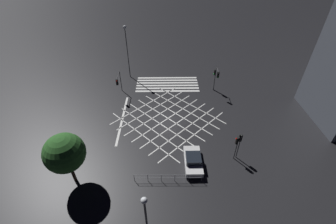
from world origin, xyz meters
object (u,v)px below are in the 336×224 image
traffic_light_sw_cross (217,76)px  traffic_light_nw_main (236,144)px  traffic_light_se_cross (118,81)px  traffic_light_sw_main (215,76)px  traffic_light_nw_cross (240,141)px  street_lamp_west (126,40)px  waiting_car (193,160)px  street_tree_near (65,153)px  street_lamp_east (147,224)px

traffic_light_sw_cross → traffic_light_nw_main: (0.33, 13.96, -0.72)m
traffic_light_se_cross → traffic_light_sw_main: (-15.17, -1.55, -0.02)m
traffic_light_nw_cross → street_lamp_west: 24.60m
traffic_light_sw_cross → waiting_car: bearing=-18.8°
traffic_light_nw_cross → traffic_light_sw_main: traffic_light_sw_main is taller
street_lamp_west → waiting_car: bearing=114.9°
traffic_light_sw_cross → traffic_light_nw_cross: traffic_light_sw_cross is taller
traffic_light_sw_main → street_lamp_west: 15.70m
traffic_light_nw_main → street_tree_near: size_ratio=0.55×
traffic_light_sw_cross → street_lamp_east: 25.79m
waiting_car → street_lamp_east: bearing=155.1°
traffic_light_se_cross → street_lamp_east: bearing=14.4°
traffic_light_sw_cross → street_tree_near: (17.55, 16.70, 1.03)m
traffic_light_sw_main → waiting_car: (4.91, 15.65, -2.06)m
traffic_light_nw_main → street_lamp_east: size_ratio=0.40×
traffic_light_se_cross → street_lamp_east: 24.18m
traffic_light_nw_cross → street_tree_near: bearing=99.7°
street_lamp_east → street_tree_near: street_lamp_east is taller
traffic_light_sw_main → street_lamp_east: bearing=69.7°
traffic_light_sw_cross → street_lamp_west: (14.52, -5.64, 3.70)m
street_lamp_east → traffic_light_nw_main: bearing=-132.0°
traffic_light_nw_cross → traffic_light_nw_main: traffic_light_nw_cross is taller
traffic_light_sw_cross → traffic_light_se_cross: size_ratio=1.17×
street_lamp_west → street_tree_near: bearing=82.3°
traffic_light_sw_main → street_tree_near: size_ratio=0.62×
street_tree_near → waiting_car: bearing=-171.2°
traffic_light_nw_main → street_lamp_west: size_ratio=0.36×
waiting_car → street_lamp_west: bearing=24.9°
waiting_car → traffic_light_nw_cross: bearing=-78.0°
traffic_light_se_cross → traffic_light_nw_main: size_ratio=1.10×
traffic_light_sw_main → street_lamp_west: (14.38, -4.76, 4.12)m
traffic_light_sw_cross → street_lamp_east: (9.32, 23.96, 2.09)m
traffic_light_se_cross → traffic_light_sw_main: traffic_light_sw_main is taller
street_lamp_east → traffic_light_sw_cross: bearing=-111.2°
traffic_light_sw_main → traffic_light_sw_cross: bearing=98.8°
traffic_light_nw_cross → street_lamp_east: size_ratio=0.42×
traffic_light_se_cross → street_lamp_east: street_lamp_east is taller
traffic_light_sw_main → traffic_light_nw_main: (0.19, 14.85, -0.30)m
traffic_light_sw_cross → traffic_light_nw_cross: bearing=0.3°
traffic_light_nw_cross → street_lamp_east: street_lamp_east is taller
traffic_light_nw_main → waiting_car: bearing=9.7°
traffic_light_nw_cross → traffic_light_sw_main: (0.21, -14.56, 0.23)m
street_lamp_west → waiting_car: (-9.47, 20.41, -6.18)m
street_lamp_east → traffic_light_sw_main: bearing=-110.3°
traffic_light_sw_cross → traffic_light_se_cross: traffic_light_sw_cross is taller
traffic_light_se_cross → street_tree_near: 16.25m
traffic_light_sw_main → street_tree_near: street_tree_near is taller
traffic_light_sw_main → traffic_light_nw_main: traffic_light_sw_main is taller
waiting_car → street_tree_near: bearing=98.8°
street_lamp_west → traffic_light_sw_main: bearing=161.7°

